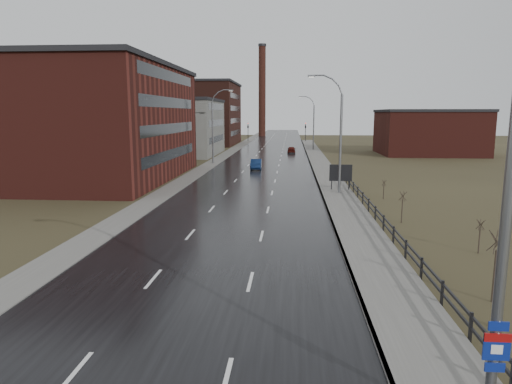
% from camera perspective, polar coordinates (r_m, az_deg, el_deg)
% --- Properties ---
extents(road, '(14.00, 300.00, 0.06)m').
position_cam_1_polar(road, '(68.61, 0.95, 3.33)').
color(road, black).
rests_on(road, ground).
extents(sidewalk_right, '(3.20, 180.00, 0.18)m').
position_cam_1_polar(sidewalk_right, '(43.96, 10.20, -0.40)').
color(sidewalk_right, '#595651').
rests_on(sidewalk_right, ground).
extents(curb_right, '(0.16, 180.00, 0.18)m').
position_cam_1_polar(curb_right, '(43.83, 8.23, -0.38)').
color(curb_right, slate).
rests_on(curb_right, ground).
extents(sidewalk_left, '(2.40, 260.00, 0.12)m').
position_cam_1_polar(sidewalk_left, '(69.58, -5.82, 3.40)').
color(sidewalk_left, '#595651').
rests_on(sidewalk_left, ground).
extents(warehouse_near, '(22.44, 28.56, 13.50)m').
position_cam_1_polar(warehouse_near, '(58.70, -21.13, 8.18)').
color(warehouse_near, '#471914').
rests_on(warehouse_near, ground).
extents(warehouse_mid, '(16.32, 20.40, 10.50)m').
position_cam_1_polar(warehouse_mid, '(88.88, -10.09, 8.04)').
color(warehouse_mid, slate).
rests_on(warehouse_mid, ground).
extents(warehouse_far, '(26.52, 24.48, 15.50)m').
position_cam_1_polar(warehouse_far, '(119.17, -8.86, 9.68)').
color(warehouse_far, '#331611').
rests_on(warehouse_far, ground).
extents(building_right, '(18.36, 16.32, 8.50)m').
position_cam_1_polar(building_right, '(93.85, 20.77, 7.03)').
color(building_right, '#471914').
rests_on(building_right, ground).
extents(smokestack, '(2.70, 2.70, 30.70)m').
position_cam_1_polar(smokestack, '(158.56, 0.77, 12.59)').
color(smokestack, '#331611').
rests_on(smokestack, ground).
extents(streetlight_main, '(3.91, 0.29, 12.11)m').
position_cam_1_polar(streetlight_main, '(11.08, 27.53, -0.10)').
color(streetlight_main, slate).
rests_on(streetlight_main, ground).
extents(streetlight_right_mid, '(3.36, 0.28, 11.35)m').
position_cam_1_polar(streetlight_right_mid, '(44.31, 10.17, 7.17)').
color(streetlight_right_mid, slate).
rests_on(streetlight_right_mid, ground).
extents(streetlight_left, '(3.36, 0.28, 11.35)m').
position_cam_1_polar(streetlight_left, '(71.06, -5.21, 8.21)').
color(streetlight_left, slate).
rests_on(streetlight_left, ground).
extents(streetlight_right_far, '(3.36, 0.28, 11.35)m').
position_cam_1_polar(streetlight_right_far, '(98.17, 7.05, 8.60)').
color(streetlight_right_far, slate).
rests_on(streetlight_right_far, ground).
extents(guardrail, '(0.10, 53.05, 1.10)m').
position_cam_1_polar(guardrail, '(27.98, 17.11, -5.22)').
color(guardrail, black).
rests_on(guardrail, ground).
extents(shrub_c, '(0.71, 0.75, 3.03)m').
position_cam_1_polar(shrub_c, '(21.38, 27.70, -8.06)').
color(shrub_c, '#382D23').
rests_on(shrub_c, ground).
extents(shrub_d, '(0.46, 0.49, 1.94)m').
position_cam_1_polar(shrub_d, '(28.43, 26.17, -4.91)').
color(shrub_d, '#382D23').
rests_on(shrub_d, ground).
extents(shrub_e, '(0.54, 0.57, 2.29)m').
position_cam_1_polar(shrub_e, '(34.20, 17.82, -1.70)').
color(shrub_e, '#382D23').
rests_on(shrub_e, ground).
extents(shrub_f, '(0.43, 0.45, 1.77)m').
position_cam_1_polar(shrub_f, '(43.26, 15.68, 0.37)').
color(shrub_f, '#382D23').
rests_on(shrub_f, ground).
extents(billboard, '(2.26, 0.17, 2.72)m').
position_cam_1_polar(billboard, '(46.53, 10.54, 2.29)').
color(billboard, black).
rests_on(billboard, ground).
extents(traffic_light_left, '(0.58, 2.73, 5.30)m').
position_cam_1_polar(traffic_light_left, '(128.66, -1.00, 8.39)').
color(traffic_light_left, black).
rests_on(traffic_light_left, ground).
extents(traffic_light_right, '(0.58, 2.73, 5.30)m').
position_cam_1_polar(traffic_light_right, '(128.15, 6.21, 8.33)').
color(traffic_light_right, black).
rests_on(traffic_light_right, ground).
extents(car_near, '(1.64, 4.32, 1.41)m').
position_cam_1_polar(car_near, '(63.81, 0.01, 3.45)').
color(car_near, '#0D1E43').
rests_on(car_near, ground).
extents(car_far, '(1.59, 3.92, 1.33)m').
position_cam_1_polar(car_far, '(90.57, 4.45, 5.28)').
color(car_far, '#440F0B').
rests_on(car_far, ground).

